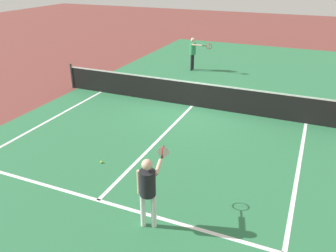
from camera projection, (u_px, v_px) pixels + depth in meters
The scene contains 9 objects.
ground_plane at pixel (192, 106), 13.28m from camera, with size 60.00×60.00×0.00m, color brown.
court_surface_inbounds at pixel (192, 106), 13.28m from camera, with size 10.62×24.40×0.00m, color #2D7247.
line_sideline_right at pixel (287, 238), 6.85m from camera, with size 0.10×11.89×0.01m, color white.
line_service_near at pixel (98, 200), 7.95m from camera, with size 8.22×0.10×0.01m, color white.
line_center_service at pixel (157, 141), 10.62m from camera, with size 0.10×6.40×0.01m, color white.
net at pixel (193, 94), 13.08m from camera, with size 11.20×0.09×1.07m.
player_near at pixel (148, 186), 6.80m from camera, with size 0.41×1.19×1.58m.
player_far at pixel (193, 50), 17.42m from camera, with size 1.20×0.50×1.63m.
tennis_ball_mid_court at pixel (101, 162), 9.44m from camera, with size 0.07×0.07×0.07m, color #CCE033.
Camera 1 is at (4.04, -11.73, 4.90)m, focal length 37.12 mm.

